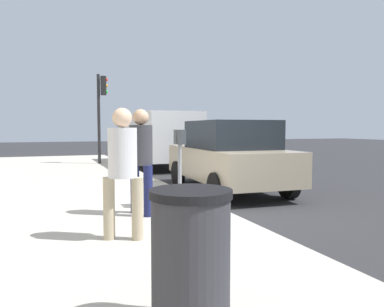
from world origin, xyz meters
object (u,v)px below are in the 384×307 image
(trash_bin, at_px, (191,260))
(pedestrian_at_meter, at_px, (141,153))
(pedestrian_bystander, at_px, (123,163))
(parked_sedan_near, at_px, (228,156))
(parking_meter, at_px, (180,152))
(parked_van_far, at_px, (158,136))
(traffic_signal, at_px, (101,104))

(trash_bin, bearing_deg, pedestrian_at_meter, -8.05)
(pedestrian_bystander, relative_size, parked_sedan_near, 0.38)
(parking_meter, relative_size, pedestrian_bystander, 0.83)
(parked_sedan_near, height_order, trash_bin, parked_sedan_near)
(parked_van_far, bearing_deg, trash_bin, 165.08)
(trash_bin, bearing_deg, parked_sedan_near, -28.52)
(parking_meter, bearing_deg, trash_bin, 161.96)
(pedestrian_bystander, relative_size, trash_bin, 1.68)
(pedestrian_at_meter, distance_m, traffic_signal, 9.78)
(traffic_signal, bearing_deg, parked_sedan_near, -163.55)
(parking_meter, distance_m, trash_bin, 4.21)
(parked_van_far, xyz_separation_m, traffic_signal, (0.88, 2.14, 1.32))
(trash_bin, bearing_deg, parking_meter, -18.04)
(parking_meter, relative_size, traffic_signal, 0.39)
(parked_van_far, bearing_deg, parked_sedan_near, 179.98)
(pedestrian_bystander, xyz_separation_m, traffic_signal, (10.97, -1.21, 1.44))
(parked_sedan_near, distance_m, trash_bin, 6.97)
(parking_meter, xyz_separation_m, trash_bin, (-3.97, 1.29, -0.51))
(pedestrian_at_meter, bearing_deg, traffic_signal, 64.71)
(parked_sedan_near, distance_m, parked_van_far, 6.37)
(pedestrian_bystander, bearing_deg, parking_meter, -16.23)
(parked_sedan_near, relative_size, traffic_signal, 1.24)
(parked_van_far, height_order, trash_bin, parked_van_far)
(pedestrian_bystander, xyz_separation_m, trash_bin, (-2.39, -0.03, -0.48))
(traffic_signal, relative_size, trash_bin, 3.56)
(parking_meter, height_order, parked_sedan_near, parked_sedan_near)
(parking_meter, bearing_deg, traffic_signal, 0.67)
(pedestrian_at_meter, xyz_separation_m, trash_bin, (-3.70, 0.52, -0.52))
(parked_sedan_near, xyz_separation_m, trash_bin, (-6.12, 3.32, -0.24))
(parking_meter, xyz_separation_m, parked_sedan_near, (2.14, -2.03, -0.27))
(pedestrian_bystander, bearing_deg, trash_bin, -155.72)
(pedestrian_bystander, bearing_deg, pedestrian_at_meter, 0.84)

